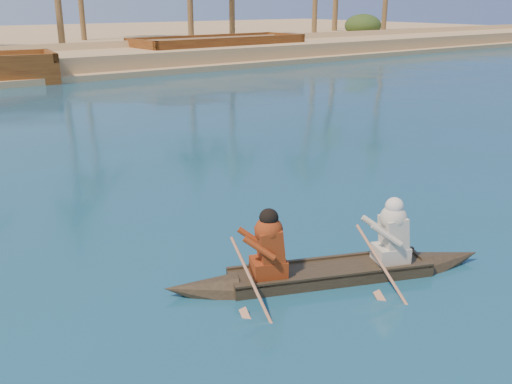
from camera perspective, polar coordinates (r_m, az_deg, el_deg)
canoe at (r=9.57m, az=7.51°, el=-6.97°), size 5.40×2.80×1.53m
barge_right at (r=44.46m, az=-3.67°, el=13.86°), size 13.60×5.00×2.24m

